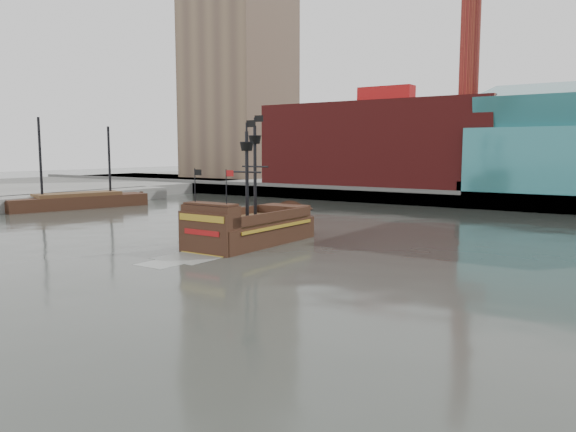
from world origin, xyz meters
The scene contains 7 objects.
ground centered at (0.00, 0.00, 0.00)m, with size 400.00×400.00×0.00m, color #2A2D28.
promenade_far centered at (0.00, 92.00, 1.00)m, with size 220.00×60.00×2.00m, color slate.
seawall centered at (0.00, 62.50, 1.30)m, with size 220.00×1.00×2.60m, color #4C4C49.
pier centered at (-58.00, 30.00, 1.00)m, with size 6.00×40.00×2.00m, color slate.
skyline centered at (5.21, 84.56, 24.55)m, with size 149.00×45.00×62.00m.
pirate_ship centered at (-11.63, 18.91, 1.17)m, with size 5.56×17.28×12.93m.
docked_vessel centered at (-53.09, 29.96, 0.89)m, with size 9.71×21.16×14.04m.
Camera 1 is at (20.41, -22.31, 8.80)m, focal length 35.00 mm.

